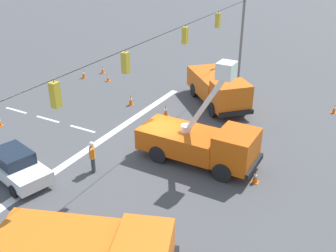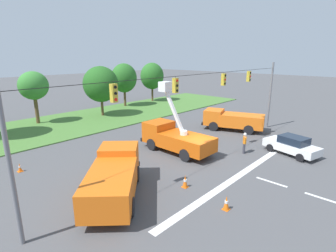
# 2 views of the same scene
# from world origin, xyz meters

# --- Properties ---
(ground_plane) EXTENTS (200.00, 200.00, 0.00)m
(ground_plane) POSITION_xyz_m (0.00, 0.00, 0.00)
(ground_plane) COLOR #4C4C4F
(grass_verge) EXTENTS (56.00, 12.00, 0.10)m
(grass_verge) POSITION_xyz_m (0.00, 18.00, 0.05)
(grass_verge) COLOR #477533
(grass_verge) RESTS_ON ground
(lane_markings) EXTENTS (17.60, 15.25, 0.01)m
(lane_markings) POSITION_xyz_m (0.00, -5.19, 0.00)
(lane_markings) COLOR silver
(lane_markings) RESTS_ON ground
(signal_gantry) EXTENTS (26.20, 0.33, 7.20)m
(signal_gantry) POSITION_xyz_m (-0.04, -0.00, 4.58)
(signal_gantry) COLOR slate
(signal_gantry) RESTS_ON ground
(tree_centre) EXTENTS (3.33, 3.06, 6.18)m
(tree_centre) POSITION_xyz_m (-4.08, 20.68, 4.50)
(tree_centre) COLOR brown
(tree_centre) RESTS_ON ground
(tree_east) EXTENTS (4.49, 4.78, 6.59)m
(tree_east) POSITION_xyz_m (3.53, 18.61, 4.25)
(tree_east) COLOR brown
(tree_east) RESTS_ON ground
(tree_far_east) EXTENTS (4.15, 3.65, 6.73)m
(tree_far_east) POSITION_xyz_m (9.89, 21.81, 4.47)
(tree_far_east) COLOR brown
(tree_far_east) RESTS_ON ground
(tree_east_end) EXTENTS (4.22, 3.79, 6.71)m
(tree_east_end) POSITION_xyz_m (16.10, 21.97, 4.44)
(tree_east_end) COLOR brown
(tree_east_end) RESTS_ON ground
(utility_truck_bucket_lift) EXTENTS (2.56, 6.52, 5.81)m
(utility_truck_bucket_lift) POSITION_xyz_m (0.03, 2.63, 1.30)
(utility_truck_bucket_lift) COLOR #D6560F
(utility_truck_bucket_lift) RESTS_ON ground
(utility_truck_support_near) EXTENTS (6.47, 6.45, 2.36)m
(utility_truck_support_near) POSITION_xyz_m (-7.89, 0.28, 1.26)
(utility_truck_support_near) COLOR orange
(utility_truck_support_near) RESTS_ON ground
(utility_truck_support_far) EXTENTS (4.43, 6.82, 2.12)m
(utility_truck_support_far) POSITION_xyz_m (9.20, 2.36, 1.17)
(utility_truck_support_far) COLOR orange
(utility_truck_support_far) RESTS_ON ground
(sedan_white) EXTENTS (2.77, 4.60, 1.56)m
(sedan_white) POSITION_xyz_m (5.98, -4.92, 0.79)
(sedan_white) COLOR white
(sedan_white) RESTS_ON ground
(road_worker) EXTENTS (0.57, 0.42, 1.77)m
(road_worker) POSITION_xyz_m (3.59, -1.93, 1.00)
(road_worker) COLOR #383842
(road_worker) RESTS_ON ground
(traffic_cone_foreground_right) EXTENTS (0.36, 0.36, 0.63)m
(traffic_cone_foreground_right) POSITION_xyz_m (-10.41, 7.94, 0.30)
(traffic_cone_foreground_right) COLOR orange
(traffic_cone_foreground_right) RESTS_ON ground
(traffic_cone_mid_right) EXTENTS (0.36, 0.36, 0.70)m
(traffic_cone_mid_right) POSITION_xyz_m (0.47, 5.78, 0.34)
(traffic_cone_mid_right) COLOR orange
(traffic_cone_mid_right) RESTS_ON ground
(traffic_cone_near_bucket) EXTENTS (0.36, 0.36, 0.80)m
(traffic_cone_near_bucket) POSITION_xyz_m (-4.73, -5.17, 0.40)
(traffic_cone_near_bucket) COLOR orange
(traffic_cone_near_bucket) RESTS_ON ground
(traffic_cone_lane_edge_b) EXTENTS (0.36, 0.36, 0.81)m
(traffic_cone_lane_edge_b) POSITION_xyz_m (-4.31, -2.03, 0.40)
(traffic_cone_lane_edge_b) COLOR orange
(traffic_cone_lane_edge_b) RESTS_ON ground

